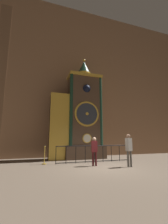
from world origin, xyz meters
name	(u,v)px	position (x,y,z in m)	size (l,w,h in m)	color
ground_plane	(104,167)	(0.00, 0.00, 0.00)	(28.00, 28.00, 0.00)	brown
cathedral_back_wall	(77,77)	(-0.09, 5.41, 7.32)	(24.00, 0.32, 14.66)	#936B4C
clock_tower	(79,116)	(-0.33, 3.88, 3.37)	(4.39, 1.78, 8.44)	brown
railing_fence	(94,153)	(0.16, 1.81, 0.60)	(5.07, 0.05, 1.08)	black
visitor_near	(94,148)	(-0.32, 0.57, 0.97)	(0.38, 0.30, 1.61)	#461518
visitor_far	(129,147)	(1.41, -0.30, 1.08)	(0.39, 0.32, 1.78)	#58554F
stanchion_post	(44,158)	(-3.02, 2.05, 0.35)	(0.28, 0.28, 1.08)	#B28E33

